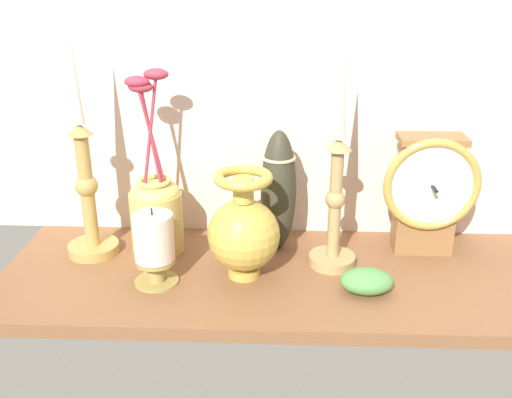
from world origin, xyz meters
The scene contains 10 objects.
ground_plane centered at (0.00, 0.00, -1.20)cm, with size 100.00×36.00×2.40cm, color brown.
back_wall centered at (0.00, 18.50, 32.50)cm, with size 120.00×2.00×65.00cm, color beige.
mantel_clock centered at (26.34, 9.05, 12.28)cm, with size 17.35×9.49×23.03cm.
candlestick_tall_left centered at (8.99, 3.32, 14.08)cm, with size 8.44×8.44×40.77cm.
candlestick_tall_center centered at (-35.84, 6.13, 13.14)cm, with size 9.47×9.47×42.48cm.
brass_vase_bulbous centered at (-6.80, -1.32, 8.71)cm, with size 12.50×12.50×19.20cm.
brass_vase_jar centered at (-23.82, 7.91, 8.81)cm, with size 9.80×9.80×34.30cm.
pillar_candle_front centered at (-21.72, -4.36, 7.05)cm, with size 7.59×7.59×13.85cm.
tall_ceramic_vase centered at (-0.97, 9.47, 11.87)cm, with size 6.63×6.63×23.44cm.
ivy_sprig centered at (13.92, -6.18, 2.10)cm, with size 8.94×6.26×4.19cm.
Camera 1 is at (-0.93, -91.46, 51.51)cm, focal length 41.00 mm.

